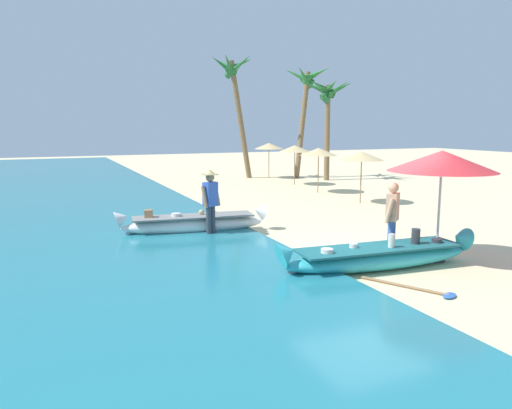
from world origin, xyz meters
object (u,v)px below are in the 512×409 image
patio_umbrella_large (442,161)px  palm_tree_mid_cluster (234,81)px  person_vendor_hatted (210,198)px  palm_tree_leaning_seaward (328,98)px  boat_white_midground (193,223)px  person_tourist_customer (392,216)px  boat_cyan_foreground (379,256)px  paddle (418,289)px  palm_tree_tall_inland (306,90)px

patio_umbrella_large → palm_tree_mid_cluster: palm_tree_mid_cluster is taller
person_vendor_hatted → palm_tree_leaning_seaward: size_ratio=0.34×
boat_white_midground → palm_tree_leaning_seaward: size_ratio=0.78×
boat_white_midground → person_tourist_customer: size_ratio=2.48×
patio_umbrella_large → boat_cyan_foreground: bearing=179.5°
person_tourist_customer → palm_tree_mid_cluster: 17.12m
boat_cyan_foreground → patio_umbrella_large: patio_umbrella_large is taller
person_tourist_customer → palm_tree_leaning_seaward: bearing=63.6°
person_tourist_customer → paddle: (-0.93, -1.91, -0.90)m
palm_tree_tall_inland → palm_tree_mid_cluster: size_ratio=0.92×
palm_tree_tall_inland → palm_tree_mid_cluster: bearing=163.7°
boat_white_midground → person_vendor_hatted: size_ratio=2.34×
boat_white_midground → person_tourist_customer: (3.24, -4.05, 0.66)m
palm_tree_tall_inland → person_tourist_customer: bearing=-112.8°
person_vendor_hatted → patio_umbrella_large: size_ratio=0.75×
person_tourist_customer → patio_umbrella_large: (0.73, -0.59, 1.19)m
person_vendor_hatted → person_tourist_customer: size_ratio=1.06×
person_vendor_hatted → person_tourist_customer: person_vendor_hatted is taller
boat_white_midground → paddle: (2.32, -5.97, -0.24)m
boat_white_midground → palm_tree_tall_inland: 15.46m
boat_white_midground → palm_tree_leaning_seaward: bearing=43.9°
person_vendor_hatted → palm_tree_tall_inland: (9.35, 11.77, 3.70)m
palm_tree_tall_inland → person_vendor_hatted: bearing=-128.5°
patio_umbrella_large → boat_white_midground: bearing=130.6°
person_vendor_hatted → paddle: bearing=-69.7°
boat_white_midground → paddle: 6.41m
boat_cyan_foreground → boat_white_midground: boat_white_midground is taller
boat_white_midground → palm_tree_tall_inland: (9.67, 11.22, 4.43)m
boat_cyan_foreground → palm_tree_mid_cluster: palm_tree_mid_cluster is taller
person_tourist_customer → patio_umbrella_large: bearing=-38.8°
paddle → boat_white_midground: bearing=111.2°
palm_tree_tall_inland → palm_tree_leaning_seaward: 1.67m
boat_white_midground → person_tourist_customer: person_tourist_customer is taller
boat_cyan_foreground → palm_tree_tall_inland: (7.17, 15.85, 4.45)m
boat_cyan_foreground → palm_tree_mid_cluster: bearing=78.6°
patio_umbrella_large → palm_tree_leaning_seaward: palm_tree_leaning_seaward is taller
palm_tree_leaning_seaward → palm_tree_mid_cluster: size_ratio=0.80×
palm_tree_leaning_seaward → palm_tree_tall_inland: bearing=104.1°
boat_cyan_foreground → boat_white_midground: size_ratio=1.08×
person_tourist_customer → palm_tree_mid_cluster: (2.68, 16.37, 4.22)m
palm_tree_mid_cluster → person_tourist_customer: bearing=-99.3°
palm_tree_tall_inland → paddle: palm_tree_tall_inland is taller
person_vendor_hatted → palm_tree_leaning_seaward: 14.48m
boat_white_midground → palm_tree_mid_cluster: bearing=64.3°
person_tourist_customer → patio_umbrella_large: patio_umbrella_large is taller
palm_tree_tall_inland → boat_white_midground: bearing=-130.7°
boat_white_midground → palm_tree_tall_inland: size_ratio=0.68×
palm_tree_mid_cluster → palm_tree_tall_inland: bearing=-16.3°
person_vendor_hatted → palm_tree_mid_cluster: 14.63m
boat_white_midground → palm_tree_mid_cluster: palm_tree_mid_cluster is taller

